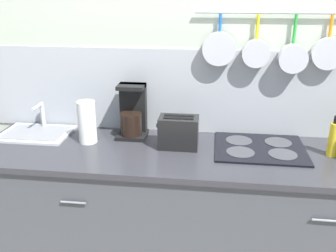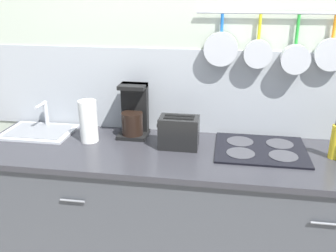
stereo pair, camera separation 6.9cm
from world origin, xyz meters
The scene contains 9 objects.
wall_back centered at (0.00, 0.37, 1.27)m, with size 7.20×0.15×2.60m.
cabinet_base centered at (0.00, 0.00, 0.42)m, with size 2.63×0.65×0.85m.
countertop centered at (0.00, 0.00, 0.86)m, with size 2.67×0.67×0.03m.
sink_basin centered at (-1.07, 0.16, 0.90)m, with size 0.44×0.33×0.18m.
paper_towel_roll centered at (-0.69, 0.07, 1.01)m, with size 0.11×0.11×0.26m.
coffee_maker centered at (-0.44, 0.22, 1.02)m, with size 0.19×0.18×0.34m.
toaster centered at (-0.13, 0.07, 0.98)m, with size 0.25×0.15×0.19m.
cooktop centered at (0.36, 0.10, 0.89)m, with size 0.53×0.44×0.01m.
bottle_hot_sauce centered at (0.76, 0.06, 0.99)m, with size 0.06×0.06×0.24m.
Camera 2 is at (0.14, -1.99, 1.78)m, focal length 40.00 mm.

